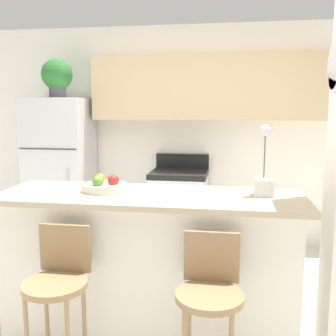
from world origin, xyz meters
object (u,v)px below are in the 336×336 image
(refrigerator, at_px, (61,173))
(fruit_bowl, at_px, (104,186))
(stove_range, at_px, (179,210))
(bar_stool_left, at_px, (58,285))
(bar_stool_right, at_px, (210,297))
(orchid_vase, at_px, (264,177))
(potted_plant_on_fridge, at_px, (57,76))

(refrigerator, distance_m, fruit_bowl, 2.15)
(fruit_bowl, bearing_deg, stove_range, 81.78)
(bar_stool_left, height_order, bar_stool_right, same)
(orchid_vase, bearing_deg, fruit_bowl, -178.73)
(fruit_bowl, bearing_deg, potted_plant_on_fridge, 121.93)
(stove_range, distance_m, potted_plant_on_fridge, 2.05)
(bar_stool_left, bearing_deg, fruit_bowl, 78.16)
(orchid_vase, bearing_deg, refrigerator, 140.44)
(bar_stool_left, relative_size, potted_plant_on_fridge, 2.15)
(bar_stool_right, bearing_deg, refrigerator, 128.66)
(refrigerator, xyz_separation_m, fruit_bowl, (1.13, -1.81, 0.24))
(bar_stool_right, relative_size, potted_plant_on_fridge, 2.15)
(bar_stool_right, distance_m, fruit_bowl, 1.02)
(orchid_vase, bearing_deg, bar_stool_left, -154.57)
(stove_range, xyz_separation_m, bar_stool_left, (-0.37, -2.35, 0.16))
(bar_stool_left, relative_size, orchid_vase, 2.11)
(bar_stool_left, bearing_deg, orchid_vase, 25.43)
(potted_plant_on_fridge, distance_m, orchid_vase, 2.91)
(bar_stool_left, distance_m, potted_plant_on_fridge, 2.87)
(bar_stool_right, xyz_separation_m, potted_plant_on_fridge, (-1.87, 2.33, 1.34))
(bar_stool_left, distance_m, fruit_bowl, 0.71)
(bar_stool_left, bearing_deg, refrigerator, 113.61)
(refrigerator, height_order, potted_plant_on_fridge, potted_plant_on_fridge)
(refrigerator, distance_m, bar_stool_left, 2.56)
(orchid_vase, relative_size, fruit_bowl, 1.54)
(bar_stool_right, distance_m, potted_plant_on_fridge, 3.27)
(bar_stool_right, bearing_deg, bar_stool_left, 180.00)
(stove_range, distance_m, orchid_vase, 2.09)
(bar_stool_left, height_order, orchid_vase, orchid_vase)
(refrigerator, xyz_separation_m, stove_range, (1.39, 0.02, -0.40))
(stove_range, bearing_deg, bar_stool_left, -99.03)
(refrigerator, relative_size, stove_range, 1.61)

